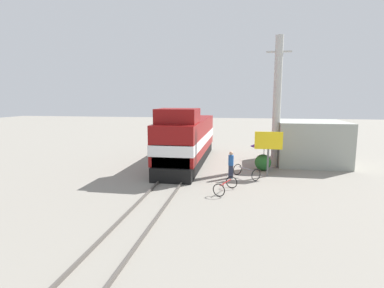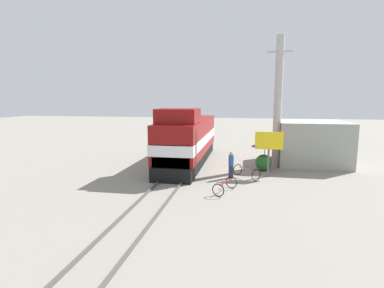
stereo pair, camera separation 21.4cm
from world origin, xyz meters
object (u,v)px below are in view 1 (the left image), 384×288
utility_pole (277,102)px  vendor_umbrella (264,143)px  bicycle_spare (225,186)px  bicycle (246,172)px  billboard_sign (269,144)px  locomotive (187,140)px  person_bystander (231,164)px

utility_pole → vendor_umbrella: (-0.89, -1.15, -2.92)m
bicycle_spare → bicycle: bearing=90.9°
billboard_sign → locomotive: bearing=153.8°
locomotive → bicycle: locomotive is taller
bicycle → utility_pole: bearing=-162.7°
vendor_umbrella → bicycle_spare: (-2.44, -5.83, -1.55)m
billboard_sign → bicycle_spare: bearing=-123.4°
utility_pole → person_bystander: utility_pole is taller
person_bystander → bicycle: 1.17m
bicycle_spare → person_bystander: bearing=107.4°
utility_pole → person_bystander: 6.37m
locomotive → person_bystander: size_ratio=7.04×
locomotive → billboard_sign: size_ratio=4.14×
utility_pole → vendor_umbrella: 3.27m
vendor_umbrella → bicycle_spare: vendor_umbrella is taller
billboard_sign → person_bystander: (-2.39, -0.85, -1.25)m
person_bystander → bicycle_spare: (-0.17, -3.05, -0.59)m
locomotive → person_bystander: 5.30m
person_bystander → bicycle: bearing=12.9°
bicycle_spare → utility_pole: bearing=85.1°
bicycle_spare → locomotive: bearing=137.1°
locomotive → utility_pole: bearing=1.3°
bicycle → person_bystander: bearing=-29.6°
locomotive → billboard_sign: (5.98, -2.95, 0.31)m
billboard_sign → bicycle: bearing=-156.1°
locomotive → billboard_sign: 6.68m
vendor_umbrella → person_bystander: bearing=-129.1°
bicycle → vendor_umbrella: bearing=-158.8°
bicycle → bicycle_spare: (-1.17, -3.28, -0.03)m
billboard_sign → person_bystander: 2.83m
utility_pole → locomotive: bearing=-178.7°
vendor_umbrella → bicycle: vendor_umbrella is taller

